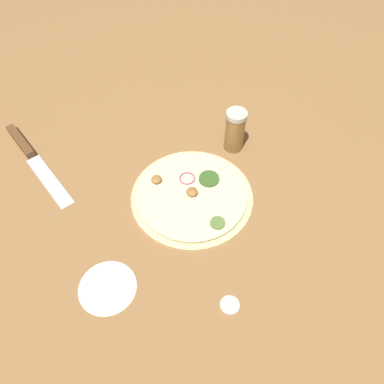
{
  "coord_description": "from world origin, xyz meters",
  "views": [
    {
      "loc": [
        0.28,
        0.41,
        0.68
      ],
      "look_at": [
        0.0,
        0.0,
        0.02
      ],
      "focal_mm": 35.0,
      "sensor_mm": 36.0,
      "label": 1
    }
  ],
  "objects_px": {
    "spice_jar": "(235,130)",
    "loose_cap": "(230,305)",
    "knife": "(27,150)",
    "pizza": "(192,195)"
  },
  "relations": [
    {
      "from": "knife",
      "to": "loose_cap",
      "type": "bearing_deg",
      "value": 11.8
    },
    {
      "from": "knife",
      "to": "spice_jar",
      "type": "bearing_deg",
      "value": 53.06
    },
    {
      "from": "pizza",
      "to": "knife",
      "type": "height_order",
      "value": "pizza"
    },
    {
      "from": "knife",
      "to": "spice_jar",
      "type": "xyz_separation_m",
      "value": [
        -0.43,
        0.27,
        0.05
      ]
    },
    {
      "from": "pizza",
      "to": "loose_cap",
      "type": "distance_m",
      "value": 0.26
    },
    {
      "from": "loose_cap",
      "to": "spice_jar",
      "type": "bearing_deg",
      "value": -129.01
    },
    {
      "from": "knife",
      "to": "loose_cap",
      "type": "relative_size",
      "value": 8.49
    },
    {
      "from": "spice_jar",
      "to": "loose_cap",
      "type": "height_order",
      "value": "spice_jar"
    },
    {
      "from": "spice_jar",
      "to": "loose_cap",
      "type": "bearing_deg",
      "value": 50.99
    },
    {
      "from": "spice_jar",
      "to": "pizza",
      "type": "bearing_deg",
      "value": 22.16
    }
  ]
}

